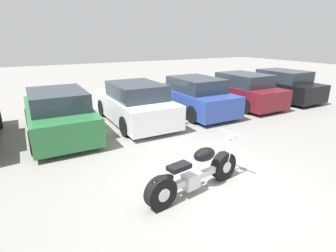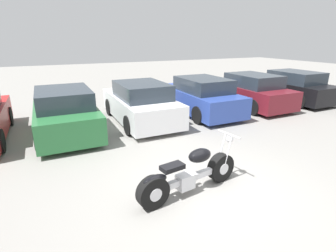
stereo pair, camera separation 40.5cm
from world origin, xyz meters
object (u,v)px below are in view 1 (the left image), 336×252
(motorcycle, at_px, (194,174))
(parked_car_white, at_px, (135,104))
(parked_car_maroon, at_px, (240,90))
(parked_car_black, at_px, (279,86))
(parked_car_green, at_px, (59,114))
(parked_car_blue, at_px, (193,96))

(motorcycle, distance_m, parked_car_white, 5.02)
(parked_car_maroon, bearing_deg, motorcycle, -139.93)
(parked_car_black, bearing_deg, parked_car_green, -179.00)
(parked_car_blue, relative_size, parked_car_maroon, 1.00)
(parked_car_blue, bearing_deg, parked_car_white, -178.37)
(parked_car_blue, distance_m, parked_car_black, 5.23)
(parked_car_blue, height_order, parked_car_black, same)
(motorcycle, height_order, parked_car_white, parked_car_white)
(parked_car_green, height_order, parked_car_white, same)
(parked_car_blue, bearing_deg, parked_car_green, -177.91)
(parked_car_black, bearing_deg, parked_car_blue, 179.91)
(motorcycle, relative_size, parked_car_white, 0.55)
(parked_car_white, height_order, parked_car_maroon, same)
(motorcycle, bearing_deg, parked_car_green, 110.86)
(parked_car_green, xyz_separation_m, parked_car_blue, (5.23, 0.19, 0.00))
(motorcycle, bearing_deg, parked_car_white, 81.18)
(parked_car_blue, height_order, parked_car_maroon, same)
(parked_car_blue, xyz_separation_m, parked_car_black, (5.23, -0.01, 0.00))
(parked_car_green, xyz_separation_m, parked_car_white, (2.61, 0.12, 0.00))
(parked_car_white, xyz_separation_m, parked_car_blue, (2.61, 0.07, 0.00))
(parked_car_maroon, bearing_deg, parked_car_green, -178.51)
(parked_car_maroon, xyz_separation_m, parked_car_black, (2.61, -0.02, 0.00))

